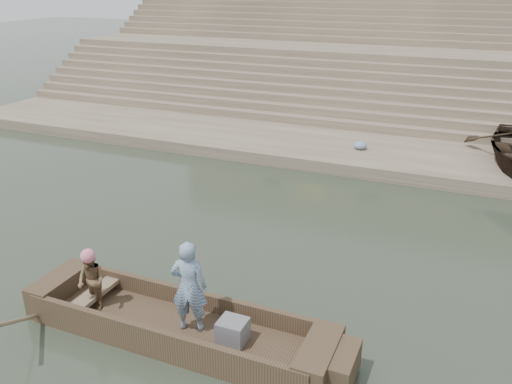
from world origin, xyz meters
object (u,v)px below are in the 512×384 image
Objects in this scene: main_rowboat at (177,331)px; television at (232,331)px; standing_man at (189,287)px; rowing_man at (91,281)px.

television is at bearing -0.00° from main_rowboat.
rowing_man is at bearing -11.54° from standing_man.
television is at bearing 17.56° from rowing_man.
rowing_man reaches higher than main_rowboat.
rowing_man is at bearing -176.99° from television.
rowing_man is at bearing -175.03° from main_rowboat.
main_rowboat is 1.12m from television.
standing_man reaches higher than television.
television is at bearing 161.08° from standing_man.
television is (1.07, -0.00, 0.31)m from main_rowboat.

